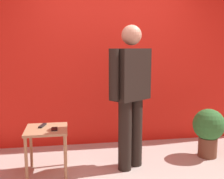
% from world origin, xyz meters
% --- Properties ---
extents(back_wall_red, '(5.78, 0.12, 2.85)m').
position_xyz_m(back_wall_red, '(0.00, 1.55, 1.43)').
color(back_wall_red, red).
rests_on(back_wall_red, ground_plane).
extents(standing_person, '(0.65, 0.49, 1.80)m').
position_xyz_m(standing_person, '(0.09, 0.53, 1.01)').
color(standing_person, black).
rests_on(standing_person, ground_plane).
extents(side_table, '(0.50, 0.50, 0.57)m').
position_xyz_m(side_table, '(-0.95, 0.52, 0.48)').
color(side_table, tan).
rests_on(side_table, ground_plane).
extents(cell_phone, '(0.07, 0.15, 0.01)m').
position_xyz_m(cell_phone, '(-0.85, 0.46, 0.58)').
color(cell_phone, black).
rests_on(cell_phone, side_table).
extents(tv_remote, '(0.09, 0.18, 0.02)m').
position_xyz_m(tv_remote, '(-1.00, 0.61, 0.58)').
color(tv_remote, black).
rests_on(tv_remote, side_table).
extents(potted_plant, '(0.44, 0.44, 0.69)m').
position_xyz_m(potted_plant, '(1.25, 0.69, 0.41)').
color(potted_plant, brown).
rests_on(potted_plant, ground_plane).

